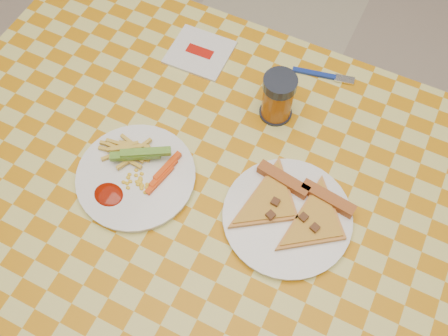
% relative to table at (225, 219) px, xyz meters
% --- Properties ---
extents(ground, '(8.00, 8.00, 0.00)m').
position_rel_table_xyz_m(ground, '(0.00, 0.00, -0.68)').
color(ground, beige).
rests_on(ground, ground).
extents(table, '(1.28, 0.88, 0.76)m').
position_rel_table_xyz_m(table, '(0.00, 0.00, 0.00)').
color(table, silver).
rests_on(table, ground).
extents(plate_left, '(0.25, 0.25, 0.01)m').
position_rel_table_xyz_m(plate_left, '(-0.18, -0.03, 0.08)').
color(plate_left, white).
rests_on(plate_left, table).
extents(plate_right, '(0.31, 0.31, 0.01)m').
position_rel_table_xyz_m(plate_right, '(0.12, 0.02, 0.08)').
color(plate_right, white).
rests_on(plate_right, table).
extents(fries_veggies, '(0.17, 0.16, 0.04)m').
position_rel_table_xyz_m(fries_veggies, '(-0.18, -0.01, 0.10)').
color(fries_veggies, gold).
rests_on(fries_veggies, plate_left).
extents(pizza_slices, '(0.24, 0.22, 0.02)m').
position_rel_table_xyz_m(pizza_slices, '(0.12, 0.04, 0.09)').
color(pizza_slices, '#D48E41').
rests_on(pizza_slices, plate_right).
extents(drink_glass, '(0.07, 0.07, 0.11)m').
position_rel_table_xyz_m(drink_glass, '(0.00, 0.23, 0.13)').
color(drink_glass, black).
rests_on(drink_glass, table).
extents(napkin, '(0.13, 0.12, 0.01)m').
position_rel_table_xyz_m(napkin, '(-0.21, 0.30, 0.08)').
color(napkin, silver).
rests_on(napkin, table).
extents(fork, '(0.13, 0.04, 0.01)m').
position_rel_table_xyz_m(fork, '(0.06, 0.36, 0.08)').
color(fork, navy).
rests_on(fork, table).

